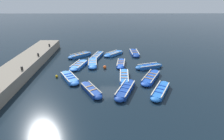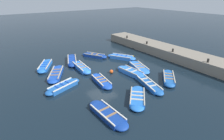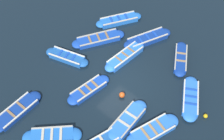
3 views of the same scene
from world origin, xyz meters
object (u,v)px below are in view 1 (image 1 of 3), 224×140
(boat_broadside, at_px, (160,91))
(bollard_mid_south, at_px, (22,68))
(boat_outer_left, at_px, (69,78))
(boat_centre, at_px, (149,66))
(boat_bow_out, at_px, (121,64))
(boat_drifting, at_px, (93,63))
(boat_outer_right, at_px, (134,53))
(boat_inner_gap, at_px, (80,55))
(bollard_mid_north, at_px, (38,55))
(boat_far_corner, at_px, (97,56))
(boat_end_of_row, at_px, (151,77))
(boat_stern_in, at_px, (125,90))
(boat_alongside, at_px, (91,90))
(boat_tucked, at_px, (114,54))
(boat_near_quay, at_px, (79,65))
(buoy_yellow_far, at_px, (105,67))
(boat_mid_row, at_px, (124,77))
(buoy_orange_near, at_px, (57,76))
(bollard_north, at_px, (49,45))

(boat_broadside, bearing_deg, bollard_mid_south, -11.00)
(boat_outer_left, bearing_deg, boat_centre, -161.37)
(boat_bow_out, bearing_deg, boat_drifting, -1.86)
(boat_centre, height_order, boat_outer_right, boat_centre)
(boat_inner_gap, distance_m, bollard_mid_north, 5.10)
(boat_centre, height_order, boat_far_corner, boat_centre)
(boat_end_of_row, distance_m, boat_stern_in, 3.48)
(boat_alongside, bearing_deg, boat_outer_right, -116.04)
(boat_far_corner, relative_size, boat_outer_right, 1.10)
(boat_broadside, distance_m, bollard_mid_south, 12.34)
(boat_tucked, bearing_deg, boat_alongside, 77.92)
(boat_near_quay, relative_size, bollard_mid_south, 10.05)
(boat_tucked, bearing_deg, boat_outer_left, 59.46)
(boat_tucked, xyz_separation_m, buoy_yellow_far, (1.06, 4.69, 0.02))
(boat_inner_gap, bearing_deg, boat_broadside, 131.29)
(boat_alongside, height_order, boat_outer_left, boat_outer_left)
(boat_far_corner, xyz_separation_m, boat_near_quay, (1.80, 3.01, -0.00))
(boat_end_of_row, bearing_deg, boat_mid_row, -0.85)
(bollard_mid_north, bearing_deg, boat_inner_gap, -145.51)
(boat_end_of_row, height_order, bollard_mid_south, bollard_mid_south)
(boat_centre, distance_m, boat_mid_row, 3.92)
(boat_tucked, relative_size, bollard_mid_south, 8.62)
(boat_inner_gap, xyz_separation_m, bollard_mid_south, (4.11, 6.72, 1.04))
(boat_outer_right, xyz_separation_m, boat_outer_left, (7.07, 7.58, 0.02))
(boat_tucked, xyz_separation_m, boat_broadside, (-3.61, 9.75, 0.02))
(boat_centre, bearing_deg, boat_outer_right, -78.88)
(buoy_orange_near, bearing_deg, boat_stern_in, 156.70)
(bollard_mid_south, bearing_deg, boat_drifting, -147.11)
(boat_alongside, distance_m, bollard_north, 11.89)
(boat_bow_out, relative_size, bollard_mid_south, 9.02)
(boat_mid_row, distance_m, boat_alongside, 3.73)
(buoy_yellow_far, bearing_deg, boat_far_corner, -73.75)
(boat_outer_right, bearing_deg, boat_end_of_row, 94.40)
(boat_centre, relative_size, buoy_orange_near, 12.54)
(boat_centre, relative_size, boat_broadside, 0.93)
(boat_bow_out, xyz_separation_m, boat_drifting, (3.22, -0.10, 0.03))
(bollard_mid_north, bearing_deg, boat_bow_out, 179.26)
(boat_near_quay, distance_m, boat_outer_left, 3.29)
(bollard_north, bearing_deg, boat_stern_in, 132.80)
(boat_centre, xyz_separation_m, boat_outer_right, (0.96, -4.87, -0.02))
(boat_bow_out, distance_m, boat_tucked, 3.70)
(boat_outer_right, bearing_deg, boat_bow_out, 62.69)
(boat_tucked, relative_size, boat_alongside, 0.98)
(boat_mid_row, relative_size, boat_drifting, 1.06)
(boat_broadside, distance_m, boat_alongside, 5.66)
(boat_far_corner, xyz_separation_m, boat_alongside, (-0.09, 8.58, 0.02))
(boat_end_of_row, height_order, boat_outer_right, boat_end_of_row)
(boat_mid_row, relative_size, bollard_mid_south, 10.22)
(boat_bow_out, xyz_separation_m, boat_outer_left, (5.04, 3.65, 0.02))
(boat_inner_gap, bearing_deg, boat_alongside, 104.52)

